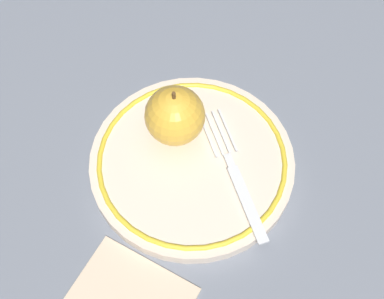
% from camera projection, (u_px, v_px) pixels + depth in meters
% --- Properties ---
extents(ground_plane, '(2.00, 2.00, 0.00)m').
position_uv_depth(ground_plane, '(175.00, 174.00, 0.61)').
color(ground_plane, slate).
extents(plate, '(0.23, 0.23, 0.02)m').
position_uv_depth(plate, '(192.00, 162.00, 0.61)').
color(plate, beige).
rests_on(plate, ground_plane).
extents(apple_red_whole, '(0.07, 0.07, 0.08)m').
position_uv_depth(apple_red_whole, '(175.00, 116.00, 0.59)').
color(apple_red_whole, gold).
rests_on(apple_red_whole, plate).
extents(fork, '(0.13, 0.13, 0.00)m').
position_uv_depth(fork, '(236.00, 177.00, 0.58)').
color(fork, silver).
rests_on(fork, plate).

